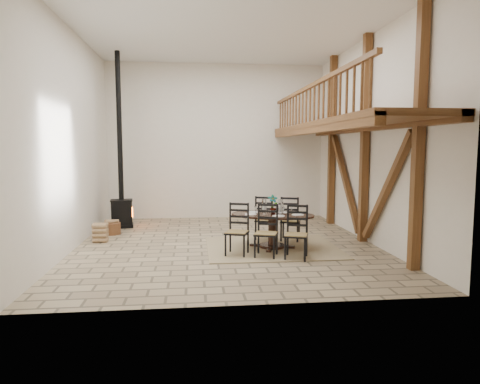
{
  "coord_description": "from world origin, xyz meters",
  "views": [
    {
      "loc": [
        -0.77,
        -10.05,
        2.32
      ],
      "look_at": [
        0.37,
        0.4,
        1.22
      ],
      "focal_mm": 32.0,
      "sensor_mm": 36.0,
      "label": 1
    }
  ],
  "objects": [
    {
      "name": "rug",
      "position": [
        1.02,
        -0.49,
        0.01
      ],
      "size": [
        3.0,
        2.5,
        0.02
      ],
      "primitive_type": "cube",
      "color": "#A08467",
      "rests_on": "ground"
    },
    {
      "name": "ground",
      "position": [
        0.0,
        0.0,
        0.0
      ],
      "size": [
        8.0,
        8.0,
        0.0
      ],
      "primitive_type": "plane",
      "color": "tan",
      "rests_on": "ground"
    },
    {
      "name": "room_shell",
      "position": [
        1.19,
        0.0,
        3.01
      ],
      "size": [
        7.02,
        8.02,
        5.01
      ],
      "color": "silver",
      "rests_on": "ground"
    },
    {
      "name": "wood_stove",
      "position": [
        -2.85,
        2.52,
        1.13
      ],
      "size": [
        0.68,
        0.56,
        5.0
      ],
      "rotation": [
        0.0,
        0.0,
        0.13
      ],
      "color": "black",
      "rests_on": "ground"
    },
    {
      "name": "log_basket",
      "position": [
        -2.97,
        1.52,
        0.17
      ],
      "size": [
        0.47,
        0.47,
        0.39
      ],
      "rotation": [
        0.0,
        0.0,
        -0.34
      ],
      "color": "brown",
      "rests_on": "ground"
    },
    {
      "name": "dining_table",
      "position": [
        0.98,
        -0.6,
        0.43
      ],
      "size": [
        2.27,
        2.48,
        1.24
      ],
      "rotation": [
        0.0,
        0.0,
        -0.34
      ],
      "color": "black",
      "rests_on": "ground"
    },
    {
      "name": "log_stack",
      "position": [
        -3.06,
        0.55,
        0.24
      ],
      "size": [
        0.36,
        0.26,
        0.47
      ],
      "rotation": [
        0.0,
        0.0,
        -0.06
      ],
      "color": "tan",
      "rests_on": "ground"
    }
  ]
}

